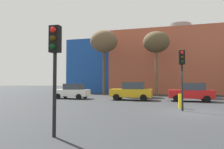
# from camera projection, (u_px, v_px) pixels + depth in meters

# --- Properties ---
(ground_plane) EXTENTS (200.00, 200.00, 0.00)m
(ground_plane) POSITION_uv_depth(u_px,v_px,m) (192.00, 113.00, 12.06)
(ground_plane) COLOR #2D3033
(building_backdrop) EXTENTS (40.16, 13.50, 12.60)m
(building_backdrop) POSITION_uv_depth(u_px,v_px,m) (181.00, 64.00, 37.15)
(building_backdrop) COLOR #B2563D
(building_backdrop) RESTS_ON ground_plane
(parked_car_0) EXTENTS (3.89, 1.91, 1.68)m
(parked_car_0) POSITION_uv_depth(u_px,v_px,m) (72.00, 91.00, 22.66)
(parked_car_0) COLOR white
(parked_car_0) RESTS_ON ground_plane
(parked_car_1) EXTENTS (4.25, 2.09, 1.84)m
(parked_car_1) POSITION_uv_depth(u_px,v_px,m) (132.00, 91.00, 20.91)
(parked_car_1) COLOR gold
(parked_car_1) RESTS_ON ground_plane
(parked_car_2) EXTENTS (4.07, 2.00, 1.76)m
(parked_car_2) POSITION_uv_depth(u_px,v_px,m) (191.00, 92.00, 19.41)
(parked_car_2) COLOR red
(parked_car_2) RESTS_ON ground_plane
(traffic_light_near_left) EXTENTS (0.37, 0.37, 3.69)m
(traffic_light_near_left) POSITION_uv_depth(u_px,v_px,m) (55.00, 55.00, 6.71)
(traffic_light_near_left) COLOR black
(traffic_light_near_left) RESTS_ON ground_plane
(traffic_light_island) EXTENTS (0.39, 0.38, 3.85)m
(traffic_light_island) POSITION_uv_depth(u_px,v_px,m) (182.00, 66.00, 12.81)
(traffic_light_island) COLOR black
(traffic_light_island) RESTS_ON ground_plane
(bare_tree_1) EXTENTS (4.07, 4.07, 9.56)m
(bare_tree_1) POSITION_uv_depth(u_px,v_px,m) (104.00, 42.00, 29.85)
(bare_tree_1) COLOR brown
(bare_tree_1) RESTS_ON ground_plane
(bare_tree_2) EXTENTS (3.68, 3.68, 8.96)m
(bare_tree_2) POSITION_uv_depth(u_px,v_px,m) (156.00, 43.00, 28.15)
(bare_tree_2) COLOR brown
(bare_tree_2) RESTS_ON ground_plane
(bollard_yellow_0) EXTENTS (0.24, 0.24, 1.01)m
(bollard_yellow_0) POSITION_uv_depth(u_px,v_px,m) (180.00, 101.00, 14.00)
(bollard_yellow_0) COLOR yellow
(bollard_yellow_0) RESTS_ON ground_plane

